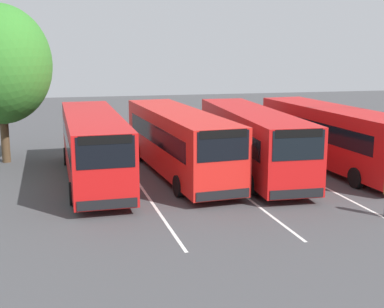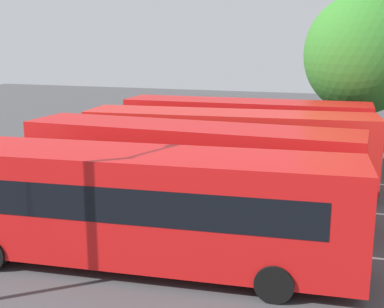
# 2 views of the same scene
# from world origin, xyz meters

# --- Properties ---
(ground_plane) EXTENTS (81.87, 81.87, 0.00)m
(ground_plane) POSITION_xyz_m (0.00, 0.00, 0.00)
(ground_plane) COLOR #424244
(bus_far_left) EXTENTS (11.54, 2.82, 3.08)m
(bus_far_left) POSITION_xyz_m (-0.44, -5.81, 1.70)
(bus_far_left) COLOR red
(bus_far_left) RESTS_ON ground
(bus_center_left) EXTENTS (11.64, 3.51, 3.08)m
(bus_center_left) POSITION_xyz_m (-0.68, -1.78, 1.70)
(bus_center_left) COLOR red
(bus_center_left) RESTS_ON ground
(bus_center_right) EXTENTS (11.51, 2.71, 3.08)m
(bus_center_right) POSITION_xyz_m (-0.20, 1.74, 1.70)
(bus_center_right) COLOR red
(bus_center_right) RESTS_ON ground
(bus_far_right) EXTENTS (11.63, 3.42, 3.08)m
(bus_far_right) POSITION_xyz_m (-0.31, 6.12, 1.70)
(bus_far_right) COLOR red
(bus_far_right) RESTS_ON ground
(depot_tree) EXTENTS (5.89, 5.31, 8.27)m
(depot_tree) POSITION_xyz_m (-5.52, -10.22, 5.17)
(depot_tree) COLOR #4C3823
(depot_tree) RESTS_ON ground
(lane_stripe_outer_left) EXTENTS (18.07, 0.92, 0.01)m
(lane_stripe_outer_left) POSITION_xyz_m (0.00, -3.91, 0.00)
(lane_stripe_outer_left) COLOR silver
(lane_stripe_outer_left) RESTS_ON ground
(lane_stripe_inner_left) EXTENTS (18.07, 0.92, 0.01)m
(lane_stripe_inner_left) POSITION_xyz_m (0.00, 0.00, 0.00)
(lane_stripe_inner_left) COLOR silver
(lane_stripe_inner_left) RESTS_ON ground
(lane_stripe_inner_right) EXTENTS (18.07, 0.92, 0.01)m
(lane_stripe_inner_right) POSITION_xyz_m (0.00, 3.91, 0.00)
(lane_stripe_inner_right) COLOR silver
(lane_stripe_inner_right) RESTS_ON ground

